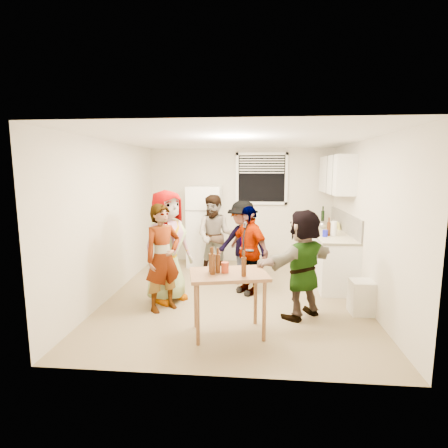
# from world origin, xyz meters

# --- Properties ---
(room) EXTENTS (4.00, 4.50, 2.50)m
(room) POSITION_xyz_m (0.00, 0.00, 0.00)
(room) COLOR beige
(room) RESTS_ON ground
(window) EXTENTS (1.12, 0.10, 1.06)m
(window) POSITION_xyz_m (0.45, 2.21, 1.85)
(window) COLOR white
(window) RESTS_ON room
(refrigerator) EXTENTS (0.70, 0.70, 1.70)m
(refrigerator) POSITION_xyz_m (-0.75, 1.88, 0.85)
(refrigerator) COLOR white
(refrigerator) RESTS_ON ground
(counter_lower) EXTENTS (0.60, 2.20, 0.86)m
(counter_lower) POSITION_xyz_m (1.70, 1.15, 0.43)
(counter_lower) COLOR white
(counter_lower) RESTS_ON ground
(countertop) EXTENTS (0.64, 2.22, 0.04)m
(countertop) POSITION_xyz_m (1.70, 1.15, 0.88)
(countertop) COLOR beige
(countertop) RESTS_ON counter_lower
(backsplash) EXTENTS (0.03, 2.20, 0.36)m
(backsplash) POSITION_xyz_m (1.99, 1.15, 1.08)
(backsplash) COLOR #A9A49C
(backsplash) RESTS_ON countertop
(upper_cabinets) EXTENTS (0.34, 1.60, 0.70)m
(upper_cabinets) POSITION_xyz_m (1.83, 1.35, 1.95)
(upper_cabinets) COLOR white
(upper_cabinets) RESTS_ON room
(kettle) EXTENTS (0.26, 0.24, 0.18)m
(kettle) POSITION_xyz_m (1.65, 1.49, 0.90)
(kettle) COLOR silver
(kettle) RESTS_ON countertop
(paper_towel) EXTENTS (0.12, 0.12, 0.25)m
(paper_towel) POSITION_xyz_m (1.68, 0.71, 0.90)
(paper_towel) COLOR white
(paper_towel) RESTS_ON countertop
(wine_bottle) EXTENTS (0.07, 0.07, 0.28)m
(wine_bottle) POSITION_xyz_m (1.75, 2.05, 0.90)
(wine_bottle) COLOR black
(wine_bottle) RESTS_ON countertop
(beer_bottle_counter) EXTENTS (0.06, 0.06, 0.24)m
(beer_bottle_counter) POSITION_xyz_m (1.60, 0.69, 0.90)
(beer_bottle_counter) COLOR #47230C
(beer_bottle_counter) RESTS_ON countertop
(blue_cup) EXTENTS (0.09, 0.09, 0.12)m
(blue_cup) POSITION_xyz_m (1.52, 0.59, 0.90)
(blue_cup) COLOR #1619C6
(blue_cup) RESTS_ON countertop
(picture_frame) EXTENTS (0.02, 0.17, 0.14)m
(picture_frame) POSITION_xyz_m (1.92, 1.36, 0.97)
(picture_frame) COLOR #D2CA55
(picture_frame) RESTS_ON countertop
(trash_bin) EXTENTS (0.34, 0.34, 0.48)m
(trash_bin) POSITION_xyz_m (1.85, -0.53, 0.25)
(trash_bin) COLOR beige
(trash_bin) RESTS_ON ground
(serving_table) EXTENTS (1.05, 0.81, 0.79)m
(serving_table) POSITION_xyz_m (0.00, -1.32, 0.00)
(serving_table) COLOR brown
(serving_table) RESTS_ON ground
(beer_bottle_table) EXTENTS (0.07, 0.07, 0.25)m
(beer_bottle_table) POSITION_xyz_m (-0.19, -1.40, 0.79)
(beer_bottle_table) COLOR #47230C
(beer_bottle_table) RESTS_ON serving_table
(red_cup) EXTENTS (0.10, 0.10, 0.13)m
(red_cup) POSITION_xyz_m (-0.04, -1.31, 0.79)
(red_cup) COLOR #A03417
(red_cup) RESTS_ON serving_table
(guest_grey) EXTENTS (1.90, 1.73, 0.55)m
(guest_grey) POSITION_xyz_m (-1.03, -0.25, 0.00)
(guest_grey) COLOR gray
(guest_grey) RESTS_ON ground
(guest_stripe) EXTENTS (1.52, 1.50, 0.37)m
(guest_stripe) POSITION_xyz_m (-1.00, -0.63, 0.00)
(guest_stripe) COLOR #141933
(guest_stripe) RESTS_ON ground
(guest_back_left) EXTENTS (0.95, 1.65, 0.60)m
(guest_back_left) POSITION_xyz_m (-0.44, 1.11, 0.00)
(guest_back_left) COLOR brown
(guest_back_left) RESTS_ON ground
(guest_back_right) EXTENTS (1.52, 1.78, 0.56)m
(guest_back_right) POSITION_xyz_m (0.10, 0.64, 0.00)
(guest_back_right) COLOR #434348
(guest_back_right) RESTS_ON ground
(guest_black) EXTENTS (1.65, 1.62, 0.36)m
(guest_black) POSITION_xyz_m (0.22, 0.20, 0.00)
(guest_black) COLOR black
(guest_black) RESTS_ON ground
(guest_orange) EXTENTS (2.06, 2.07, 0.45)m
(guest_orange) POSITION_xyz_m (0.98, -0.71, 0.00)
(guest_orange) COLOR #F5915D
(guest_orange) RESTS_ON ground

